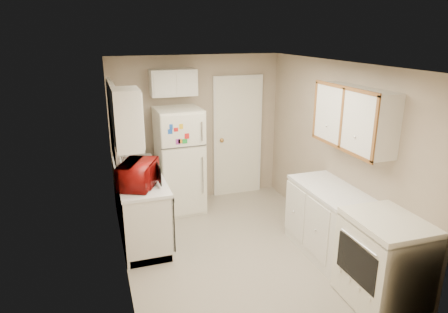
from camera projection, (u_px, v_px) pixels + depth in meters
name	position (u px, v px, depth m)	size (l,w,h in m)	color
floor	(236.00, 251.00, 5.23)	(3.80, 3.80, 0.00)	#B5AB9A
ceiling	(238.00, 64.00, 4.50)	(3.80, 3.80, 0.00)	white
wall_left	(119.00, 177.00, 4.44)	(3.80, 3.80, 0.00)	tan
wall_right	(336.00, 154.00, 5.29)	(3.80, 3.80, 0.00)	tan
wall_back	(197.00, 129.00, 6.58)	(2.80, 2.80, 0.00)	tan
wall_front	(320.00, 238.00, 3.15)	(2.80, 2.80, 0.00)	tan
left_counter	(140.00, 203.00, 5.58)	(0.60, 1.80, 0.90)	silver
dishwasher	(169.00, 216.00, 5.11)	(0.03, 0.58, 0.72)	black
sink	(137.00, 172.00, 5.59)	(0.54, 0.74, 0.16)	gray
microwave	(138.00, 175.00, 4.94)	(0.32, 0.57, 0.38)	maroon
soap_bottle	(129.00, 153.00, 5.99)	(0.09, 0.09, 0.20)	white
window_blinds	(114.00, 122.00, 5.28)	(0.10, 0.98, 1.08)	silver
upper_cabinet_left	(127.00, 119.00, 4.51)	(0.30, 0.45, 0.70)	silver
refrigerator	(180.00, 161.00, 6.22)	(0.68, 0.66, 1.64)	white
cabinet_over_fridge	(173.00, 83.00, 6.09)	(0.70, 0.30, 0.40)	silver
interior_door	(238.00, 137.00, 6.81)	(0.86, 0.06, 2.08)	white
right_counter	(347.00, 236.00, 4.70)	(0.60, 2.00, 0.90)	silver
stove	(383.00, 262.00, 4.10)	(0.66, 0.81, 0.99)	white
upper_cabinet_right	(354.00, 117.00, 4.61)	(0.30, 1.20, 0.70)	silver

